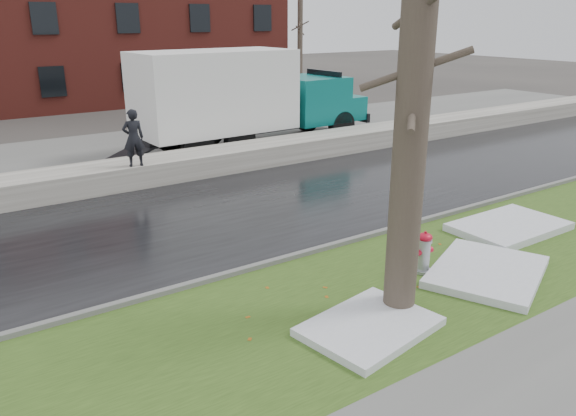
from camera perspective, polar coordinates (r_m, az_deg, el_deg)
ground at (r=11.93m, az=5.01°, el=-6.41°), size 120.00×120.00×0.00m
verge at (r=11.08m, az=9.12°, el=-8.55°), size 60.00×4.50×0.04m
sidewalk at (r=9.16m, az=25.98°, el=-16.80°), size 60.00×3.00×0.05m
road at (r=15.40m, az=-5.55°, el=-0.43°), size 60.00×7.00×0.03m
parking_lot at (r=22.96m, az=-15.89°, el=5.40°), size 60.00×9.00×0.03m
curb at (r=12.62m, az=2.16°, el=-4.54°), size 60.00×0.15×0.14m
snowbank at (r=18.95m, az=-11.74°, el=4.09°), size 60.00×1.60×0.75m
brick_building at (r=39.33m, az=-22.14°, el=17.44°), size 26.00×12.00×10.00m
bg_tree_right at (r=39.63m, az=1.23°, el=16.33°), size 1.40×1.62×6.50m
fire_hydrant at (r=11.89m, az=13.63°, el=-4.22°), size 0.44×0.38×0.91m
tree at (r=9.41m, az=12.51°, el=9.43°), size 1.39×1.53×7.08m
box_truck at (r=22.78m, az=-4.67°, el=11.19°), size 11.74×3.18×3.90m
worker at (r=17.65m, az=-15.43°, el=6.89°), size 0.69×0.50×1.74m
snow_patch_near at (r=12.28m, az=19.57°, el=-6.11°), size 3.19×2.89×0.16m
snow_patch_far at (r=9.80m, az=8.29°, el=-11.84°), size 2.43×1.94×0.14m
snow_patch_side at (r=15.01m, az=21.53°, el=-1.76°), size 2.80×1.80×0.18m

